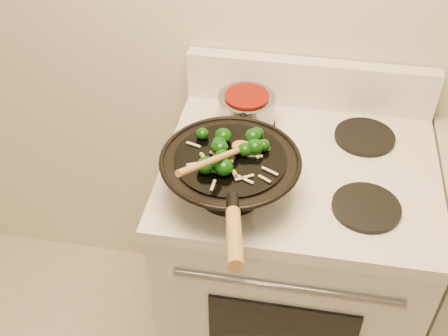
# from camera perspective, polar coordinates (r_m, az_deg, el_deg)

# --- Properties ---
(stove) EXTENTS (0.78, 0.67, 1.08)m
(stove) POSITION_cam_1_polar(r_m,az_deg,el_deg) (1.94, 6.60, -9.59)
(stove) COLOR white
(stove) RESTS_ON ground
(wok) EXTENTS (0.37, 0.60, 0.22)m
(wok) POSITION_cam_1_polar(r_m,az_deg,el_deg) (1.46, 0.65, -0.53)
(wok) COLOR black
(wok) RESTS_ON stove
(stirfry) EXTENTS (0.25, 0.24, 0.04)m
(stirfry) POSITION_cam_1_polar(r_m,az_deg,el_deg) (1.43, 0.66, 1.95)
(stirfry) COLOR #0A3408
(stirfry) RESTS_ON wok
(wooden_spoon) EXTENTS (0.16, 0.28, 0.12)m
(wooden_spoon) POSITION_cam_1_polar(r_m,az_deg,el_deg) (1.38, 0.23, 1.38)
(wooden_spoon) COLOR #A77C41
(wooden_spoon) RESTS_ON wok
(saucepan) EXTENTS (0.17, 0.28, 0.10)m
(saucepan) POSITION_cam_1_polar(r_m,az_deg,el_deg) (1.70, 2.28, 5.94)
(saucepan) COLOR gray
(saucepan) RESTS_ON stove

